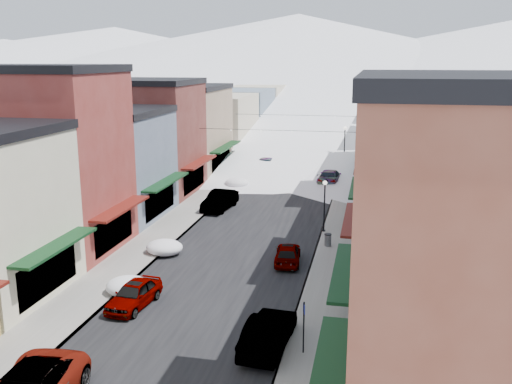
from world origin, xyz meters
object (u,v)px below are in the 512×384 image
at_px(car_silver_sedan, 134,294).
at_px(streetlamp_near, 325,200).
at_px(trash_can, 328,240).
at_px(car_dark_hatch, 220,200).
at_px(car_green_sedan, 268,332).

relative_size(car_silver_sedan, streetlamp_near, 1.05).
bearing_deg(car_silver_sedan, streetlamp_near, 66.32).
distance_m(car_silver_sedan, trash_can, 15.00).
bearing_deg(trash_can, streetlamp_near, 99.72).
relative_size(car_dark_hatch, streetlamp_near, 1.29).
bearing_deg(car_silver_sedan, car_dark_hatch, 98.41).
xyz_separation_m(car_green_sedan, trash_can, (1.48, 14.72, -0.20)).
xyz_separation_m(trash_can, streetlamp_near, (-0.58, 3.39, 2.02)).
bearing_deg(trash_can, car_dark_hatch, 140.06).
xyz_separation_m(car_silver_sedan, car_green_sedan, (7.80, -2.94, 0.09)).
bearing_deg(trash_can, car_green_sedan, -95.74).
xyz_separation_m(car_dark_hatch, trash_can, (10.08, -8.44, -0.24)).
bearing_deg(streetlamp_near, car_dark_hatch, 152.00).
bearing_deg(car_silver_sedan, trash_can, 57.92).
distance_m(car_dark_hatch, trash_can, 13.15).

